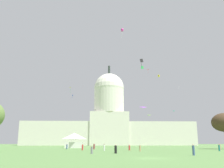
# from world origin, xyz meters

# --- Properties ---
(ground_plane) EXTENTS (800.00, 800.00, 0.00)m
(ground_plane) POSITION_xyz_m (0.00, 0.00, 0.00)
(ground_plane) COLOR #567F42
(capitol_building) EXTENTS (136.75, 24.94, 66.20)m
(capitol_building) POSITION_xyz_m (1.38, 171.18, 18.98)
(capitol_building) COLOR silver
(capitol_building) RESTS_ON ground_plane
(event_tent) EXTENTS (6.92, 6.55, 5.71)m
(event_tent) POSITION_xyz_m (-16.34, 66.58, 2.96)
(event_tent) COLOR white
(event_tent) RESTS_ON ground_plane
(tree_east_far) EXTENTS (10.42, 10.45, 11.46)m
(tree_east_far) POSITION_xyz_m (33.96, 46.71, 8.40)
(tree_east_far) COLOR #42301E
(tree_east_far) RESTS_ON ground_plane
(person_denim_edge_east) EXTENTS (0.48, 0.48, 1.64)m
(person_denim_edge_east) POSITION_xyz_m (-16.79, 48.58, 0.75)
(person_denim_edge_east) COLOR #3D5684
(person_denim_edge_east) RESTS_ON ground_plane
(person_white_aisle_center) EXTENTS (0.51, 0.51, 1.67)m
(person_white_aisle_center) POSITION_xyz_m (-5.39, 31.35, 0.77)
(person_white_aisle_center) COLOR silver
(person_white_aisle_center) RESTS_ON ground_plane
(person_grey_front_right) EXTENTS (0.53, 0.53, 1.44)m
(person_grey_front_right) POSITION_xyz_m (-7.98, 13.00, 0.65)
(person_grey_front_right) COLOR gray
(person_grey_front_right) RESTS_ON ground_plane
(person_denim_lawn_far_left) EXTENTS (0.52, 0.52, 1.75)m
(person_denim_lawn_far_left) POSITION_xyz_m (8.20, 6.84, 0.82)
(person_denim_lawn_far_left) COLOR #3D5684
(person_denim_lawn_far_left) RESTS_ON ground_plane
(person_red_back_left) EXTENTS (0.61, 0.61, 1.51)m
(person_red_back_left) POSITION_xyz_m (1.48, 35.64, 0.68)
(person_red_back_left) COLOR red
(person_red_back_left) RESTS_ON ground_plane
(person_teal_mid_left) EXTENTS (0.52, 0.52, 1.66)m
(person_teal_mid_left) POSITION_xyz_m (22.28, 27.47, 0.76)
(person_teal_mid_left) COLOR #1E757A
(person_teal_mid_left) RESTS_ON ground_plane
(person_tan_back_right) EXTENTS (0.54, 0.54, 1.62)m
(person_tan_back_right) POSITION_xyz_m (26.19, 35.14, 0.73)
(person_tan_back_right) COLOR tan
(person_tan_back_right) RESTS_ON ground_plane
(person_red_back_center) EXTENTS (0.53, 0.53, 1.62)m
(person_red_back_center) POSITION_xyz_m (-11.12, 36.38, 0.73)
(person_red_back_center) COLOR red
(person_red_back_center) RESTS_ON ground_plane
(person_black_near_tree_west) EXTENTS (0.55, 0.55, 1.63)m
(person_black_near_tree_west) POSITION_xyz_m (-3.58, 14.91, 0.73)
(person_black_near_tree_west) COLOR black
(person_black_near_tree_west) RESTS_ON ground_plane
(person_tan_front_left) EXTENTS (0.50, 0.50, 1.46)m
(person_tan_front_left) POSITION_xyz_m (2.87, 26.31, 0.66)
(person_tan_front_left) COLOR tan
(person_tan_front_left) RESTS_ON ground_plane
(person_maroon_near_tree_east) EXTENTS (0.60, 0.60, 1.78)m
(person_maroon_near_tree_east) POSITION_xyz_m (-8.20, 46.71, 0.81)
(person_maroon_near_tree_east) COLOR maroon
(person_maroon_near_tree_east) RESTS_ON ground_plane
(kite_black_mid) EXTENTS (1.08, 0.36, 3.06)m
(kite_black_mid) POSITION_xyz_m (5.96, 38.52, 26.17)
(kite_black_mid) COLOR black
(kite_blue_mid) EXTENTS (0.58, 0.80, 2.32)m
(kite_blue_mid) POSITION_xyz_m (-25.14, 137.08, 33.75)
(kite_blue_mid) COLOR blue
(kite_violet_low) EXTENTS (1.60, 0.83, 0.36)m
(kite_violet_low) POSITION_xyz_m (3.85, 25.31, 9.77)
(kite_violet_low) COLOR purple
(kite_green_mid) EXTENTS (1.09, 0.28, 1.36)m
(kite_green_mid) POSITION_xyz_m (11.70, 69.60, 33.81)
(kite_green_mid) COLOR green
(kite_yellow_high) EXTENTS (1.16, 1.17, 1.09)m
(kite_yellow_high) POSITION_xyz_m (25.11, 95.00, 37.08)
(kite_yellow_high) COLOR yellow
(kite_orange_mid) EXTENTS (1.32, 0.67, 0.15)m
(kite_orange_mid) POSITION_xyz_m (1.37, 132.34, 22.36)
(kite_orange_mid) COLOR orange
(kite_magenta_high) EXTENTS (1.24, 1.28, 4.39)m
(kite_magenta_high) POSITION_xyz_m (3.37, 71.82, 52.22)
(kite_magenta_high) COLOR #D1339E
(kite_white_mid) EXTENTS (0.38, 0.53, 0.95)m
(kite_white_mid) POSITION_xyz_m (25.82, 65.04, 24.24)
(kite_white_mid) COLOR white
(kite_gold_mid) EXTENTS (1.33, 1.06, 2.94)m
(kite_gold_mid) POSITION_xyz_m (-22.57, 100.88, 31.12)
(kite_gold_mid) COLOR gold
(kite_red_high) EXTENTS (1.11, 1.45, 2.39)m
(kite_red_high) POSITION_xyz_m (26.90, 133.17, 51.86)
(kite_red_high) COLOR red
(kite_turquoise_mid) EXTENTS (1.38, 1.06, 0.29)m
(kite_turquoise_mid) POSITION_xyz_m (33.34, 99.02, 18.10)
(kite_turquoise_mid) COLOR teal
(kite_lime_low) EXTENTS (1.53, 1.23, 0.23)m
(kite_lime_low) POSITION_xyz_m (12.51, 63.96, 12.05)
(kite_lime_low) COLOR #8CD133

